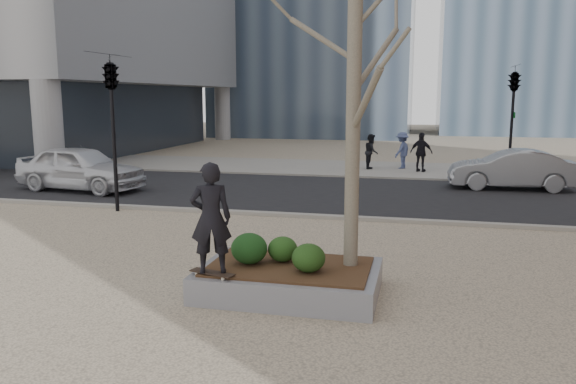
% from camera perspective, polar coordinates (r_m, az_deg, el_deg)
% --- Properties ---
extents(ground, '(120.00, 120.00, 0.00)m').
position_cam_1_polar(ground, '(10.00, -5.54, -9.72)').
color(ground, tan).
rests_on(ground, ground).
extents(street, '(60.00, 8.00, 0.02)m').
position_cam_1_polar(street, '(19.44, 4.04, -0.12)').
color(street, black).
rests_on(street, ground).
extents(far_sidewalk, '(60.00, 6.00, 0.02)m').
position_cam_1_polar(far_sidewalk, '(26.30, 6.55, 2.41)').
color(far_sidewalk, gray).
rests_on(far_sidewalk, ground).
extents(planter, '(3.00, 2.00, 0.45)m').
position_cam_1_polar(planter, '(9.66, 0.13, -8.97)').
color(planter, gray).
rests_on(planter, ground).
extents(planter_mulch, '(2.70, 1.70, 0.04)m').
position_cam_1_polar(planter_mulch, '(9.58, 0.13, -7.58)').
color(planter_mulch, '#382314').
rests_on(planter_mulch, planter).
extents(sycamore_tree, '(2.80, 2.80, 6.60)m').
position_cam_1_polar(sycamore_tree, '(9.28, 6.74, 12.56)').
color(sycamore_tree, gray).
rests_on(sycamore_tree, planter_mulch).
extents(shrub_left, '(0.62, 0.62, 0.53)m').
position_cam_1_polar(shrub_left, '(9.63, -3.96, -5.74)').
color(shrub_left, '#143F18').
rests_on(shrub_left, planter_mulch).
extents(shrub_middle, '(0.51, 0.51, 0.44)m').
position_cam_1_polar(shrub_middle, '(9.75, -0.55, -5.82)').
color(shrub_middle, '#1A4014').
rests_on(shrub_middle, planter_mulch).
extents(shrub_right, '(0.55, 0.55, 0.47)m').
position_cam_1_polar(shrub_right, '(9.18, 2.10, -6.71)').
color(shrub_right, '#173A12').
rests_on(shrub_right, planter_mulch).
extents(skateboard, '(0.81, 0.40, 0.08)m').
position_cam_1_polar(skateboard, '(9.21, -7.71, -8.29)').
color(skateboard, black).
rests_on(skateboard, planter).
extents(skateboarder, '(0.76, 0.62, 1.78)m').
position_cam_1_polar(skateboarder, '(8.96, -7.85, -2.62)').
color(skateboarder, black).
rests_on(skateboarder, skateboard).
extents(police_car, '(4.89, 2.49, 1.60)m').
position_cam_1_polar(police_car, '(21.18, -20.35, 2.31)').
color(police_car, silver).
rests_on(police_car, street).
extents(car_silver, '(4.37, 1.64, 1.42)m').
position_cam_1_polar(car_silver, '(21.67, 21.74, 2.16)').
color(car_silver, gray).
rests_on(car_silver, street).
extents(pedestrian_a, '(0.63, 0.79, 1.59)m').
position_cam_1_polar(pedestrian_a, '(26.08, 8.47, 4.10)').
color(pedestrian_a, black).
rests_on(pedestrian_a, far_sidewalk).
extents(pedestrian_b, '(1.02, 1.25, 1.68)m').
position_cam_1_polar(pedestrian_b, '(26.42, 11.51, 4.17)').
color(pedestrian_b, '#434E78').
rests_on(pedestrian_b, far_sidewalk).
extents(pedestrian_c, '(1.10, 0.77, 1.73)m').
position_cam_1_polar(pedestrian_c, '(25.42, 13.39, 3.96)').
color(pedestrian_c, black).
rests_on(pedestrian_c, far_sidewalk).
extents(traffic_light_near, '(0.60, 2.48, 4.50)m').
position_cam_1_polar(traffic_light_near, '(16.90, -17.30, 5.64)').
color(traffic_light_near, black).
rests_on(traffic_light_near, ground).
extents(traffic_light_far, '(0.60, 2.48, 4.50)m').
position_cam_1_polar(traffic_light_far, '(23.77, 21.77, 6.44)').
color(traffic_light_far, black).
rests_on(traffic_light_far, ground).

